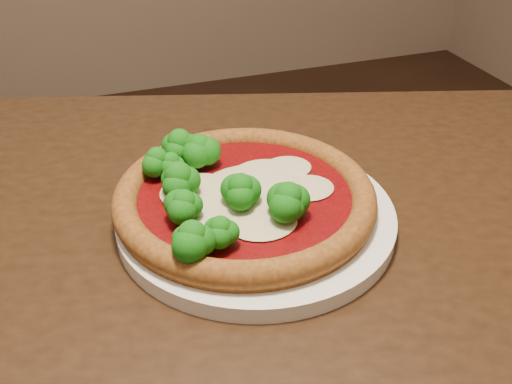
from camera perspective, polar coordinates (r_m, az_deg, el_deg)
name	(u,v)px	position (r m, az deg, el deg)	size (l,w,h in m)	color
dining_table	(226,335)	(0.64, -3.03, -14.09)	(1.38, 1.14, 0.75)	black
plate	(256,216)	(0.62, 0.00, -2.39)	(0.30, 0.30, 0.02)	white
pizza	(238,194)	(0.61, -1.78, -0.16)	(0.28, 0.28, 0.06)	brown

